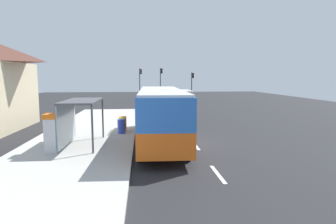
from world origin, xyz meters
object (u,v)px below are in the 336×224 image
Objects in this scene: bus at (161,112)px; sedan_near at (169,94)px; recycling_bin_orange at (123,123)px; traffic_light_median at (161,79)px; white_van at (183,98)px; recycling_bin_yellow at (122,125)px; traffic_light_near_side at (192,82)px; traffic_light_far_side at (140,80)px; ticket_machine at (52,133)px; recycling_bin_blue at (121,126)px; bus_shelter at (76,111)px.

bus reaches higher than sedan_near.
traffic_light_median is (4.59, 28.47, 2.95)m from recycling_bin_orange.
bus is at bearing -101.95° from white_van.
sedan_near is (0.10, 18.53, -0.55)m from white_van.
recycling_bin_yellow is 1.00× the size of recycling_bin_orange.
traffic_light_median is at bearing 80.83° from recycling_bin_orange.
white_van is at bearing -105.37° from traffic_light_near_side.
recycling_bin_yellow is at bearing -92.21° from traffic_light_far_side.
ticket_machine is 2.04× the size of recycling_bin_blue.
bus is 11.65× the size of recycling_bin_blue.
recycling_bin_blue is at bearing -108.94° from traffic_light_near_side.
recycling_bin_blue is (-6.40, -16.26, -0.69)m from white_van.
traffic_light_near_side is at bearing -5.31° from traffic_light_far_side.
recycling_bin_yellow is at bearing 59.16° from ticket_machine.
recycling_bin_blue is at bearing -92.16° from traffic_light_far_side.
traffic_light_median is at bearing 78.34° from bus_shelter.
recycling_bin_yellow is 0.70m from recycling_bin_orange.
sedan_near is at bearing 68.84° from traffic_light_median.
traffic_light_near_side is 33.58m from bus_shelter.
traffic_light_far_side is at bearing 87.79° from recycling_bin_yellow.
ticket_machine is 0.36× the size of traffic_light_median.
sedan_near is 34.01m from recycling_bin_orange.
traffic_light_median is at bearing 77.34° from ticket_machine.
recycling_bin_blue and recycling_bin_yellow have the same top height.
sedan_near is at bearing 89.70° from white_van.
ticket_machine is 0.36× the size of traffic_light_far_side.
bus is at bearing -87.45° from traffic_light_far_side.
bus reaches higher than bus_shelter.
traffic_light_far_side is at bearing 84.13° from bus_shelter.
white_van is 16.19m from recycling_bin_orange.
bus_shelter is at bearing -110.80° from traffic_light_near_side.
sedan_near is 5.97m from traffic_light_median.
traffic_light_far_side is at bearing 92.55° from bus.
sedan_near is (4.01, 37.02, -1.05)m from bus.
traffic_light_far_side is at bearing 174.69° from traffic_light_near_side.
traffic_light_far_side is 32.38m from bus_shelter.
traffic_light_far_side is at bearing -133.37° from sedan_near.
traffic_light_far_side reaches higher than recycling_bin_yellow.
bus_shelter reaches higher than recycling_bin_yellow.
recycling_bin_orange is at bearing -101.01° from sedan_near.
recycling_bin_yellow is 0.18× the size of traffic_light_far_side.
bus reaches higher than recycling_bin_yellow.
white_van is 5.49× the size of recycling_bin_blue.
ticket_machine is 1.95m from bus_shelter.
recycling_bin_yellow is at bearing -98.95° from traffic_light_median.
white_van is 5.49× the size of recycling_bin_yellow.
white_van is 18.54m from sedan_near.
bus_shelter is (-3.31, -32.18, -1.43)m from traffic_light_far_side.
white_van reaches higher than ticket_machine.
recycling_bin_orange is 5.22m from bus_shelter.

